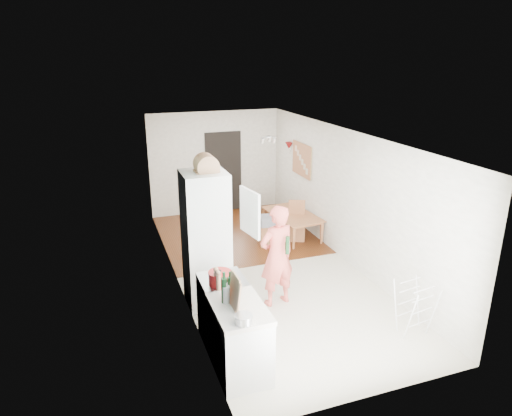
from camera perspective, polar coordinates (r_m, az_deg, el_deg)
room_shell at (r=8.03m, az=1.21°, el=0.34°), size 3.20×7.00×2.50m
floor at (r=8.51m, az=1.15°, el=-7.67°), size 3.20×7.00×0.01m
wood_floor_overlay at (r=10.11m, az=-2.54°, el=-3.23°), size 3.20×3.30×0.01m
sage_wall_panel at (r=5.59m, az=-6.79°, el=-1.66°), size 0.02×3.00×1.30m
tile_splashback at (r=5.40m, az=-5.11°, el=-10.57°), size 0.02×1.90×0.50m
doorway_recess at (r=11.34m, az=-4.07°, el=4.48°), size 0.90×0.04×2.00m
base_cabinet at (r=5.85m, az=-2.08°, el=-16.31°), size 0.60×0.90×0.86m
worktop at (r=5.60m, az=-2.14°, el=-12.45°), size 0.62×0.92×0.06m
range_cooker at (r=6.45m, az=-4.14°, el=-12.59°), size 0.60×0.60×0.88m
cooker_top at (r=6.22m, az=-4.24°, el=-8.97°), size 0.60×0.60×0.04m
fridge_housing at (r=7.05m, az=-6.26°, el=-4.00°), size 0.66×0.66×2.15m
fridge_door at (r=6.76m, az=-0.78°, el=-0.57°), size 0.14×0.56×0.70m
fridge_interior at (r=6.95m, az=-3.92°, el=-0.07°), size 0.02×0.52×0.66m
pinboard at (r=10.24m, az=5.78°, el=6.04°), size 0.03×0.90×0.70m
pinboard_frame at (r=10.23m, az=5.70°, el=6.03°), size 0.00×0.94×0.74m
wall_sconce at (r=10.76m, az=4.14°, el=7.79°), size 0.18×0.18×0.16m
person at (r=7.03m, az=2.64°, el=-4.91°), size 0.78×0.59×1.94m
dining_table at (r=9.97m, az=4.68°, el=-2.28°), size 0.80×1.30×0.44m
dining_chair at (r=9.70m, az=5.09°, el=-1.65°), size 0.46×0.46×0.84m
stool at (r=9.46m, az=1.43°, el=-3.31°), size 0.39×0.39×0.47m
grey_drape at (r=9.31m, az=1.62°, el=-1.57°), size 0.44×0.44×0.17m
drying_rack at (r=6.93m, az=19.18°, el=-11.77°), size 0.45×0.42×0.78m
bread_bin at (r=6.71m, az=-6.24°, el=5.32°), size 0.42×0.41×0.18m
red_casserole at (r=6.03m, az=-4.53°, el=-8.71°), size 0.32×0.32×0.18m
steel_pan at (r=5.25m, az=-1.56°, el=-13.70°), size 0.24×0.24×0.10m
held_bottle at (r=6.88m, az=3.95°, el=-4.67°), size 0.06×0.06×0.28m
bottle_a at (r=5.59m, az=-3.98°, el=-10.24°), size 0.08×0.08×0.33m
bottle_b at (r=5.68m, az=-3.23°, el=-9.92°), size 0.08×0.08×0.29m
bottle_c at (r=5.60m, az=-3.75°, el=-10.76°), size 0.11×0.11×0.22m
pepper_mill_front at (r=5.89m, az=-4.72°, el=-9.25°), size 0.07×0.07×0.21m
pepper_mill_back at (r=5.94m, az=-5.01°, el=-8.94°), size 0.07×0.07×0.23m
chopping_boards at (r=5.47m, az=-2.68°, el=-10.40°), size 0.05×0.30×0.41m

